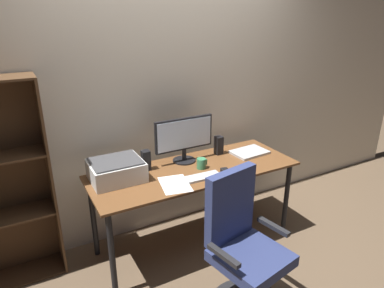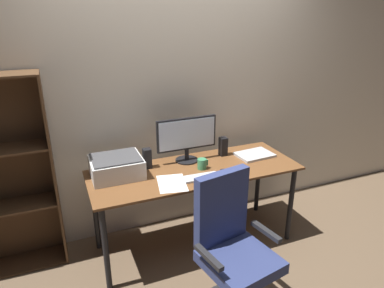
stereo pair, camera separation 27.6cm
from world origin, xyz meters
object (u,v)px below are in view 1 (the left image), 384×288
object	(u,v)px
desk	(194,178)
monitor	(184,137)
keyboard	(203,177)
office_chair	(243,251)
printer	(116,170)
speaker_left	(146,160)
speaker_right	(219,145)
coffee_mug	(201,163)
laptop	(249,152)
mouse	(226,172)

from	to	relation	value
desk	monitor	size ratio (longest dim) A/B	3.28
keyboard	office_chair	bearing A→B (deg)	-90.08
office_chair	printer	bearing A→B (deg)	111.84
speaker_left	office_chair	distance (m)	1.06
desk	speaker_right	size ratio (longest dim) A/B	10.29
keyboard	coffee_mug	distance (m)	0.18
keyboard	laptop	xyz separation A→B (m)	(0.63, 0.23, 0.00)
laptop	mouse	bearing A→B (deg)	-154.37
speaker_right	printer	xyz separation A→B (m)	(-0.97, -0.05, -0.00)
desk	printer	world-z (taller)	printer
speaker_left	printer	xyz separation A→B (m)	(-0.27, -0.05, -0.00)
coffee_mug	speaker_right	size ratio (longest dim) A/B	0.54
keyboard	mouse	bearing A→B (deg)	-2.33
coffee_mug	speaker_right	bearing A→B (deg)	33.24
speaker_left	office_chair	bearing A→B (deg)	-72.05
speaker_left	printer	size ratio (longest dim) A/B	0.43
monitor	printer	xyz separation A→B (m)	(-0.62, -0.06, -0.15)
mouse	coffee_mug	bearing A→B (deg)	136.19
laptop	office_chair	xyz separation A→B (m)	(-0.66, -0.82, -0.29)
coffee_mug	office_chair	xyz separation A→B (m)	(-0.11, -0.75, -0.33)
speaker_left	keyboard	bearing A→B (deg)	-46.36
monitor	speaker_right	xyz separation A→B (m)	(0.35, -0.01, -0.14)
mouse	keyboard	bearing A→B (deg)	-174.07
coffee_mug	desk	bearing A→B (deg)	163.71
mouse	speaker_right	distance (m)	0.41
monitor	speaker_left	bearing A→B (deg)	-178.71
coffee_mug	speaker_right	distance (m)	0.35
desk	speaker_left	distance (m)	0.43
monitor	printer	bearing A→B (deg)	-174.66
printer	office_chair	xyz separation A→B (m)	(0.57, -0.90, -0.36)
desk	keyboard	size ratio (longest dim) A/B	6.03
laptop	office_chair	bearing A→B (deg)	-133.06
speaker_left	speaker_right	xyz separation A→B (m)	(0.71, 0.00, 0.00)
monitor	speaker_left	world-z (taller)	monitor
speaker_right	office_chair	bearing A→B (deg)	-113.08
coffee_mug	office_chair	distance (m)	0.83
speaker_right	printer	world-z (taller)	speaker_right
monitor	printer	size ratio (longest dim) A/B	1.33
keyboard	office_chair	size ratio (longest dim) A/B	0.29
keyboard	speaker_right	xyz separation A→B (m)	(0.37, 0.35, 0.08)
desk	mouse	xyz separation A→B (m)	(0.18, -0.19, 0.10)
keyboard	speaker_right	size ratio (longest dim) A/B	1.71
laptop	speaker_left	xyz separation A→B (m)	(-0.97, 0.13, 0.07)
monitor	speaker_right	distance (m)	0.38
monitor	keyboard	world-z (taller)	monitor
desk	monitor	world-z (taller)	monitor
speaker_left	desk	bearing A→B (deg)	-26.22
speaker_left	office_chair	xyz separation A→B (m)	(0.31, -0.95, -0.37)
mouse	printer	distance (m)	0.87
keyboard	coffee_mug	bearing A→B (deg)	66.54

